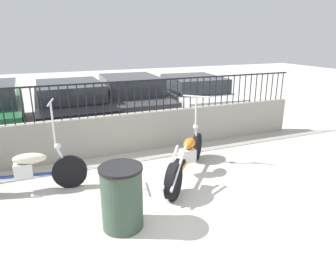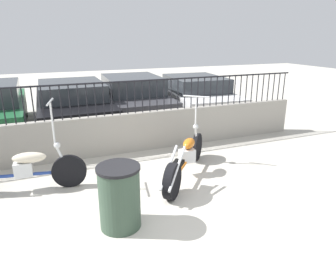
{
  "view_description": "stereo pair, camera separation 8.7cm",
  "coord_description": "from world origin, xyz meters",
  "px_view_note": "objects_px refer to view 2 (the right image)",
  "views": [
    {
      "loc": [
        -1.49,
        -3.13,
        2.5
      ],
      "look_at": [
        0.7,
        2.22,
        0.7
      ],
      "focal_mm": 32.0,
      "sensor_mm": 36.0,
      "label": 1
    },
    {
      "loc": [
        -1.41,
        -3.17,
        2.5
      ],
      "look_at": [
        0.7,
        2.22,
        0.7
      ],
      "focal_mm": 32.0,
      "sensor_mm": 36.0,
      "label": 2
    }
  ],
  "objects_px": {
    "motorcycle_orange": "(184,161)",
    "car_black": "(72,103)",
    "trash_bin": "(120,197)",
    "car_dark_grey": "(132,97)",
    "car_white": "(193,94)",
    "motorcycle_blue": "(13,171)"
  },
  "relations": [
    {
      "from": "car_white",
      "to": "motorcycle_orange",
      "type": "bearing_deg",
      "value": 155.98
    },
    {
      "from": "trash_bin",
      "to": "car_dark_grey",
      "type": "bearing_deg",
      "value": 73.6
    },
    {
      "from": "car_black",
      "to": "trash_bin",
      "type": "bearing_deg",
      "value": -179.27
    },
    {
      "from": "car_black",
      "to": "car_dark_grey",
      "type": "distance_m",
      "value": 1.84
    },
    {
      "from": "motorcycle_orange",
      "to": "motorcycle_blue",
      "type": "height_order",
      "value": "motorcycle_blue"
    },
    {
      "from": "trash_bin",
      "to": "car_white",
      "type": "bearing_deg",
      "value": 55.23
    },
    {
      "from": "motorcycle_orange",
      "to": "trash_bin",
      "type": "xyz_separation_m",
      "value": [
        -1.39,
        -0.97,
        0.08
      ]
    },
    {
      "from": "car_black",
      "to": "motorcycle_orange",
      "type": "bearing_deg",
      "value": -161.22
    },
    {
      "from": "trash_bin",
      "to": "car_white",
      "type": "distance_m",
      "value": 6.45
    },
    {
      "from": "motorcycle_blue",
      "to": "car_white",
      "type": "bearing_deg",
      "value": 46.14
    },
    {
      "from": "motorcycle_blue",
      "to": "car_white",
      "type": "xyz_separation_m",
      "value": [
        5.1,
        3.71,
        0.27
      ]
    },
    {
      "from": "motorcycle_orange",
      "to": "car_white",
      "type": "xyz_separation_m",
      "value": [
        2.28,
        4.33,
        0.28
      ]
    },
    {
      "from": "trash_bin",
      "to": "car_dark_grey",
      "type": "relative_size",
      "value": 0.21
    },
    {
      "from": "car_black",
      "to": "car_dark_grey",
      "type": "bearing_deg",
      "value": -82.54
    },
    {
      "from": "trash_bin",
      "to": "car_white",
      "type": "xyz_separation_m",
      "value": [
        3.68,
        5.3,
        0.2
      ]
    },
    {
      "from": "motorcycle_orange",
      "to": "car_white",
      "type": "bearing_deg",
      "value": 12.73
    },
    {
      "from": "motorcycle_blue",
      "to": "car_black",
      "type": "distance_m",
      "value": 3.92
    },
    {
      "from": "car_dark_grey",
      "to": "car_white",
      "type": "relative_size",
      "value": 0.97
    },
    {
      "from": "motorcycle_orange",
      "to": "car_black",
      "type": "height_order",
      "value": "motorcycle_orange"
    },
    {
      "from": "car_black",
      "to": "car_white",
      "type": "relative_size",
      "value": 1.03
    },
    {
      "from": "trash_bin",
      "to": "car_dark_grey",
      "type": "xyz_separation_m",
      "value": [
        1.64,
        5.57,
        0.22
      ]
    },
    {
      "from": "trash_bin",
      "to": "car_black",
      "type": "height_order",
      "value": "car_black"
    }
  ]
}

